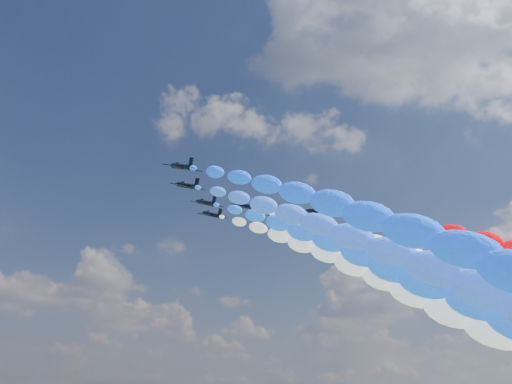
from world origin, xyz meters
TOP-DOWN VIEW (x-y plane):
  - jet_0 at (-28.07, -7.44)m, footprint 8.58×11.36m
  - trail_0 at (-28.07, -61.45)m, footprint 7.04×106.41m
  - jet_1 at (-19.67, 3.65)m, footprint 8.20×11.09m
  - trail_1 at (-19.67, -50.37)m, footprint 7.04×106.41m
  - jet_2 at (-8.03, 13.52)m, footprint 8.57×11.35m
  - trail_2 at (-8.03, -40.49)m, footprint 7.04×106.41m
  - jet_3 at (1.54, 10.18)m, footprint 8.34×11.19m
  - trail_3 at (1.54, -43.84)m, footprint 7.04×106.41m
  - jet_4 at (-0.03, 22.61)m, footprint 8.41×11.24m
  - trail_4 at (-0.03, -31.40)m, footprint 7.04×106.41m
  - jet_5 at (8.67, 12.40)m, footprint 8.27×11.14m
  - trail_5 at (8.67, -41.61)m, footprint 7.04×106.41m
  - jet_6 at (20.40, 3.77)m, footprint 8.12×11.03m
  - jet_7 at (28.41, -3.96)m, footprint 8.61×11.38m

SIDE VIEW (x-z plane):
  - trail_0 at x=-28.07m, z-range 41.06..93.37m
  - trail_1 at x=-19.67m, z-range 41.06..93.37m
  - trail_2 at x=-8.03m, z-range 41.06..93.37m
  - trail_3 at x=1.54m, z-range 41.06..93.37m
  - trail_4 at x=-0.03m, z-range 41.06..93.37m
  - trail_5 at x=8.67m, z-range 41.06..93.37m
  - jet_0 at x=-28.07m, z-range 88.47..94.03m
  - jet_1 at x=-19.67m, z-range 88.47..94.03m
  - jet_2 at x=-8.03m, z-range 88.47..94.03m
  - jet_3 at x=1.54m, z-range 88.47..94.03m
  - jet_4 at x=-0.03m, z-range 88.47..94.03m
  - jet_5 at x=8.67m, z-range 88.47..94.03m
  - jet_6 at x=20.40m, z-range 88.47..94.03m
  - jet_7 at x=28.41m, z-range 88.47..94.03m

